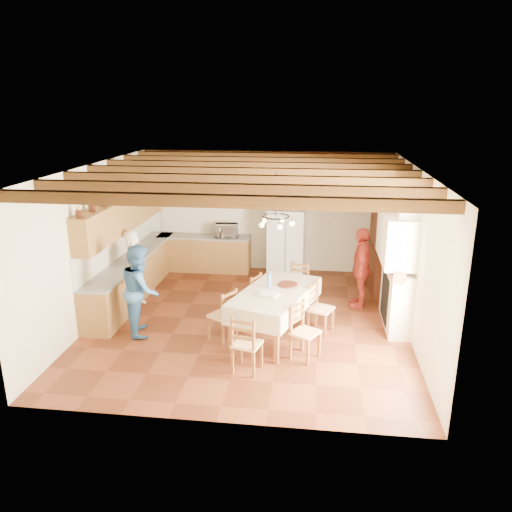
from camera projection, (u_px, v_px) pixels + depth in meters
The scene contains 31 objects.
floor at pixel (249, 321), 9.79m from camera, with size 6.00×6.50×0.02m, color #522412.
ceiling at pixel (248, 167), 8.89m from camera, with size 6.00×6.50×0.02m, color silver.
wall_back at pixel (267, 211), 12.43m from camera, with size 6.00×0.02×3.00m, color silver.
wall_front at pixel (213, 320), 6.25m from camera, with size 6.00×0.02×3.00m, color silver.
wall_left at pixel (96, 242), 9.70m from camera, with size 0.02×6.50×3.00m, color silver.
wall_right at pixel (414, 254), 8.99m from camera, with size 0.02×6.50×3.00m, color silver.
ceiling_beams at pixel (248, 172), 8.92m from camera, with size 6.00×6.30×0.16m, color #32210C, non-canonical shape.
lower_cabinets_left at pixel (134, 277), 10.97m from camera, with size 0.60×4.30×0.86m, color brown.
lower_cabinets_back at pixel (204, 254), 12.64m from camera, with size 2.30×0.60×0.86m, color brown.
countertop_left at pixel (133, 257), 10.84m from camera, with size 0.62×4.30×0.04m, color slate.
countertop_back at pixel (204, 237), 12.50m from camera, with size 2.34×0.62×0.04m, color slate.
backsplash_left at pixel (119, 243), 10.78m from camera, with size 0.03×4.30×0.60m, color white.
backsplash_back at pixel (206, 222), 12.68m from camera, with size 2.30×0.03×0.60m, color white.
upper_cabinets at pixel (124, 214), 10.57m from camera, with size 0.35×4.20×0.70m, color brown.
fireplace at pixel (395, 255), 9.24m from camera, with size 0.56×1.60×2.80m, color beige, non-canonical shape.
wall_picture at pixel (330, 199), 12.12m from camera, with size 0.34×0.03×0.42m, color black.
refrigerator at pixel (287, 244), 11.96m from camera, with size 0.86×0.70×1.71m, color silver.
hutch at pixel (384, 241), 11.00m from camera, with size 0.54×1.29×2.35m, color #35160B, non-canonical shape.
dining_table at pixel (275, 295), 8.93m from camera, with size 1.64×2.28×0.90m.
chandelier at pixel (276, 216), 8.50m from camera, with size 0.47×0.47×0.03m, color black.
chair_left_near at pixel (222, 314), 8.93m from camera, with size 0.42×0.40×0.96m, color brown, non-canonical shape.
chair_left_far at pixel (248, 297), 9.73m from camera, with size 0.42×0.40×0.96m, color brown, non-canonical shape.
chair_right_near at pixel (305, 331), 8.26m from camera, with size 0.42×0.40×0.96m, color brown, non-canonical shape.
chair_right_far at pixel (321, 308), 9.19m from camera, with size 0.42×0.40×0.96m, color brown, non-canonical shape.
chair_end_near at pixel (247, 343), 7.87m from camera, with size 0.42×0.40×0.96m, color brown, non-canonical shape.
chair_end_far at pixel (297, 287), 10.24m from camera, with size 0.42×0.40×0.96m, color brown, non-canonical shape.
person_man at pixel (136, 269), 10.31m from camera, with size 0.60×0.39×1.64m, color white.
person_woman_blue at pixel (141, 290), 9.08m from camera, with size 0.82×0.64×1.69m, color #396CAA.
person_woman_red at pixel (361, 268), 10.27m from camera, with size 0.99×0.41×1.70m, color #A12E21.
microwave at pixel (226, 230), 12.38m from camera, with size 0.56×0.38×0.31m, color silver.
fridge_vase at pixel (281, 202), 11.67m from camera, with size 0.32×0.32×0.33m, color #35160B.
Camera 1 is at (1.24, -8.88, 4.13)m, focal length 35.00 mm.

